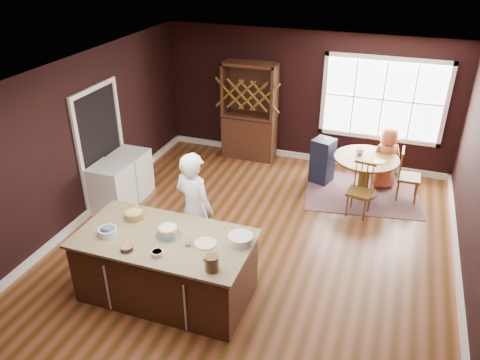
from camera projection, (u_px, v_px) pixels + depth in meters
name	position (u px, v px, depth m)	size (l,w,h in m)	color
room_shell	(253.00, 172.00, 6.62)	(7.00, 7.00, 7.00)	brown
window	(383.00, 99.00, 8.99)	(2.36, 0.10, 1.66)	white
doorway	(102.00, 148.00, 8.14)	(0.08, 1.26, 2.13)	white
kitchen_island	(166.00, 267.00, 6.19)	(2.27, 1.19, 0.92)	#3C1E0F
dining_table	(365.00, 168.00, 8.54)	(1.16, 1.16, 0.75)	brown
baker	(194.00, 210.00, 6.60)	(0.65, 0.43, 1.78)	white
layer_cake	(168.00, 232.00, 5.95)	(0.33, 0.33, 0.13)	white
bowl_blue	(108.00, 232.00, 5.99)	(0.24, 0.24, 0.09)	silver
bowl_yellow	(134.00, 215.00, 6.33)	(0.26, 0.26, 0.10)	#B0843F
bowl_pink	(127.00, 248.00, 5.70)	(0.17, 0.17, 0.06)	silver
bowl_olive	(157.00, 253.00, 5.62)	(0.15, 0.15, 0.06)	beige
drinking_glass	(188.00, 240.00, 5.76)	(0.08, 0.08, 0.16)	silver
dinner_plate	(206.00, 243.00, 5.83)	(0.28, 0.28, 0.02)	beige
white_tub	(241.00, 239.00, 5.83)	(0.32, 0.32, 0.11)	white
stoneware_crock	(212.00, 263.00, 5.34)	(0.16, 0.16, 0.19)	brown
toy_figurine	(205.00, 258.00, 5.52)	(0.05, 0.05, 0.08)	yellow
rug	(362.00, 193.00, 8.79)	(2.06, 1.59, 0.01)	brown
chair_east	(409.00, 175.00, 8.40)	(0.41, 0.39, 0.98)	brown
chair_south	(360.00, 190.00, 7.94)	(0.40, 0.38, 0.95)	brown
chair_north	(384.00, 157.00, 9.17)	(0.38, 0.36, 0.90)	#975B34
seated_woman	(386.00, 158.00, 8.77)	(0.59, 0.38, 1.21)	#D66146
high_chair	(323.00, 160.00, 9.02)	(0.37, 0.37, 0.92)	#161C3A
toddler	(329.00, 142.00, 8.92)	(0.18, 0.14, 0.26)	#8CA5BF
table_plate	(380.00, 162.00, 8.28)	(0.21, 0.21, 0.02)	beige
table_cup	(360.00, 151.00, 8.57)	(0.13, 0.13, 0.10)	white
hutch	(250.00, 111.00, 9.78)	(1.12, 0.47, 2.05)	black
washer	(112.00, 189.00, 8.06)	(0.60, 0.58, 0.87)	white
dryer	(132.00, 173.00, 8.59)	(0.59, 0.57, 0.86)	white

